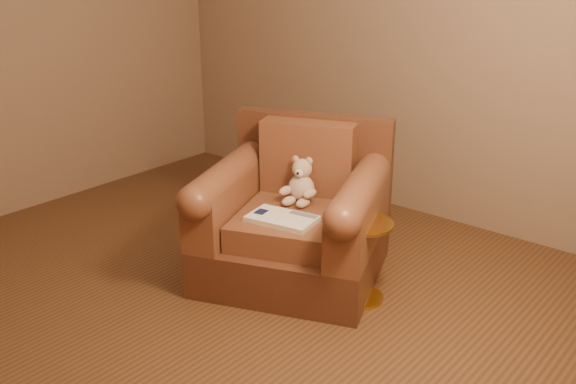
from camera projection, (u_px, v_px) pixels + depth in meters
The scene contains 5 objects.
floor at pixel (191, 296), 3.74m from camera, with size 4.00×4.00×0.00m, color #56341D.
armchair at pixel (296, 219), 3.91m from camera, with size 1.31×1.28×0.92m.
teddy_bear at pixel (301, 185), 3.91m from camera, with size 0.21×0.24×0.29m.
guidebook at pixel (282, 219), 3.66m from camera, with size 0.42×0.30×0.03m.
side_table at pixel (361, 258), 3.62m from camera, with size 0.35×0.35×0.48m.
Camera 1 is at (2.53, -2.16, 1.90)m, focal length 40.00 mm.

